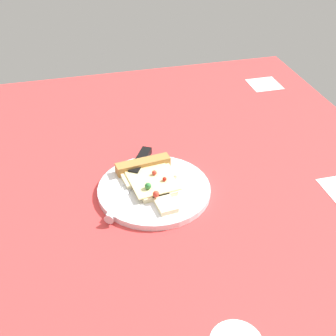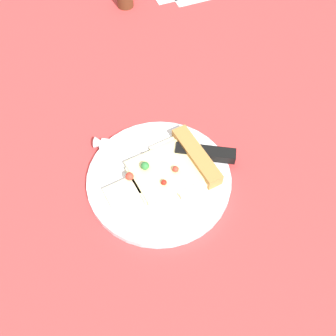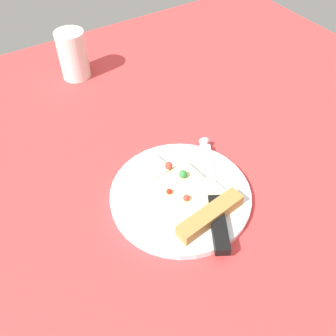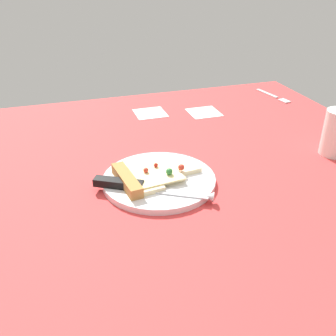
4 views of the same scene
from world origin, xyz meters
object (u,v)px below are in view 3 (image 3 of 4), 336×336
pizza_slice (191,199)px  knife (214,201)px  plate (180,195)px  drinking_glass (73,55)px

pizza_slice → knife: pizza_slice is taller
plate → drinking_glass: size_ratio=2.16×
plate → drinking_glass: bearing=0.5°
plate → pizza_slice: 2.92cm
pizza_slice → drinking_glass: size_ratio=1.68×
plate → pizza_slice: pizza_slice is taller
plate → pizza_slice: bearing=-172.5°
plate → knife: knife is taller
plate → knife: bearing=-144.6°
plate → drinking_glass: drinking_glass is taller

